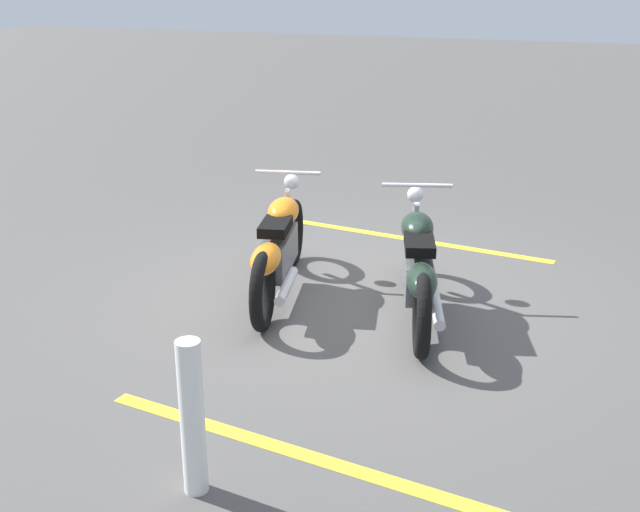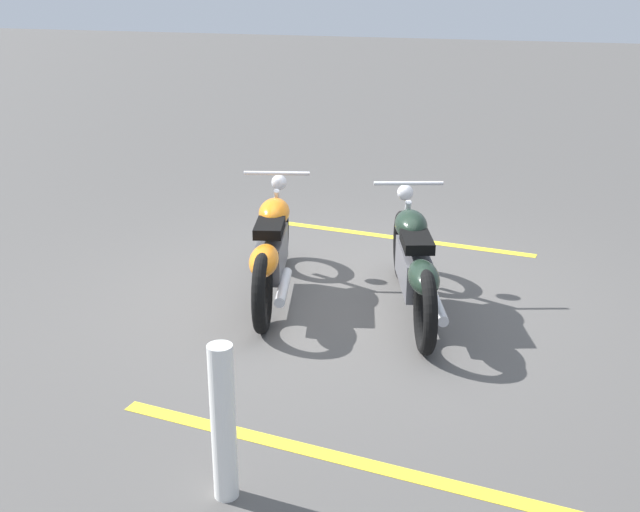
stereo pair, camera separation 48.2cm
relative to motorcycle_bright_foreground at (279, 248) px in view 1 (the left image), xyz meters
name	(u,v)px [view 1 (the left image)]	position (x,y,z in m)	size (l,w,h in m)	color
ground_plane	(351,297)	(-0.21, 0.62, -0.46)	(60.00, 60.00, 0.00)	#514F4C
motorcycle_bright_foreground	(279,248)	(0.00, 0.00, 0.00)	(2.18, 0.82, 1.04)	black
motorcycle_dark_foreground	(418,266)	(-0.02, 1.29, 0.00)	(2.15, 0.89, 1.04)	black
bollard_post	(192,418)	(2.78, 0.79, 0.01)	(0.14, 0.14, 0.94)	white
parking_stripe_near	(409,239)	(-2.01, 0.64, -0.46)	(3.20, 0.12, 0.01)	yellow
parking_stripe_mid	(322,460)	(2.25, 1.35, -0.46)	(3.20, 0.12, 0.01)	yellow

